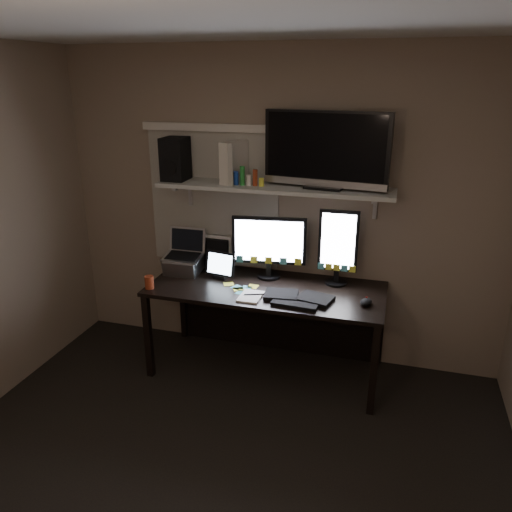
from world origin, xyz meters
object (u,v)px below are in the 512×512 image
(keyboard, at_px, (298,297))
(game_console, at_px, (234,162))
(monitor_landscape, at_px, (269,247))
(speaker, at_px, (175,159))
(tv, at_px, (326,151))
(desk, at_px, (270,301))
(mouse, at_px, (366,302))
(cup, at_px, (149,282))
(monitor_portrait, at_px, (338,247))
(laptop, at_px, (183,253))
(tablet, at_px, (221,265))

(keyboard, height_order, game_console, game_console)
(monitor_landscape, xyz_separation_m, speaker, (-0.77, 0.00, 0.66))
(tv, distance_m, game_console, 0.71)
(desk, xyz_separation_m, keyboard, (0.28, -0.27, 0.19))
(game_console, bearing_deg, monitor_landscape, 13.47)
(game_console, distance_m, speaker, 0.48)
(mouse, height_order, tv, tv)
(keyboard, height_order, cup, cup)
(monitor_landscape, relative_size, monitor_portrait, 0.97)
(desk, height_order, monitor_landscape, monitor_landscape)
(desk, distance_m, laptop, 0.81)
(laptop, bearing_deg, monitor_portrait, 4.75)
(mouse, height_order, laptop, laptop)
(monitor_landscape, height_order, keyboard, monitor_landscape)
(keyboard, relative_size, laptop, 1.44)
(tablet, relative_size, tv, 0.28)
(tv, bearing_deg, speaker, -172.16)
(keyboard, bearing_deg, speaker, 165.78)
(keyboard, relative_size, tablet, 1.98)
(mouse, xyz_separation_m, speaker, (-1.56, 0.31, 0.89))
(laptop, height_order, cup, laptop)
(speaker, bearing_deg, game_console, 1.98)
(desk, xyz_separation_m, monitor_portrait, (0.51, 0.09, 0.48))
(monitor_portrait, distance_m, game_console, 1.03)
(monitor_portrait, bearing_deg, tablet, -171.18)
(cup, bearing_deg, desk, 24.53)
(desk, distance_m, mouse, 0.82)
(mouse, relative_size, laptop, 0.34)
(tv, bearing_deg, cup, -151.25)
(game_console, bearing_deg, speaker, -158.92)
(desk, bearing_deg, cup, -155.47)
(cup, bearing_deg, monitor_portrait, 19.62)
(desk, height_order, mouse, mouse)
(tv, bearing_deg, desk, -159.86)
(monitor_portrait, height_order, tablet, monitor_portrait)
(keyboard, distance_m, tv, 1.07)
(desk, xyz_separation_m, monitor_landscape, (-0.03, 0.08, 0.43))
(monitor_portrait, relative_size, laptop, 1.71)
(keyboard, bearing_deg, monitor_landscape, 135.72)
(mouse, height_order, game_console, game_console)
(speaker, bearing_deg, monitor_landscape, -0.90)
(keyboard, height_order, laptop, laptop)
(monitor_portrait, height_order, speaker, speaker)
(mouse, bearing_deg, tv, 156.93)
(desk, relative_size, keyboard, 3.57)
(keyboard, height_order, tv, tv)
(tablet, height_order, tv, tv)
(desk, xyz_separation_m, mouse, (0.76, -0.23, 0.20))
(cup, bearing_deg, speaker, 83.70)
(monitor_landscape, distance_m, monitor_portrait, 0.54)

